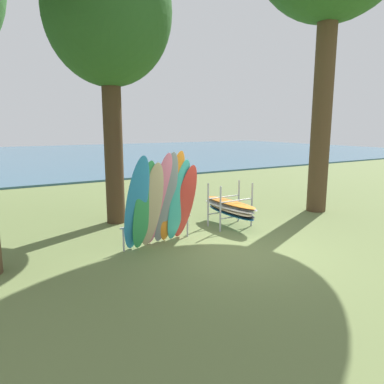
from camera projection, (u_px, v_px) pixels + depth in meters
name	position (u px, v px, depth m)	size (l,w,h in m)	color
ground_plane	(235.00, 250.00, 8.33)	(80.00, 80.00, 0.00)	olive
lake_water	(38.00, 156.00, 33.39)	(80.00, 36.00, 0.10)	#38607A
tree_mid_behind	(108.00, 15.00, 9.70)	(3.46, 3.46, 7.88)	#42301E
leaning_board_pile	(162.00, 202.00, 8.37)	(1.99, 1.11, 2.29)	#2D8ED1
board_storage_rack	(230.00, 207.00, 10.23)	(1.15, 2.13, 1.25)	#9EA0A5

